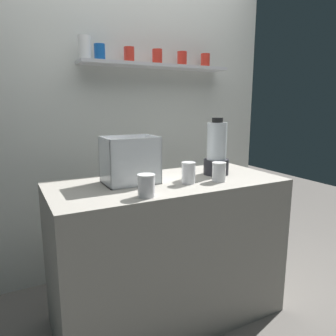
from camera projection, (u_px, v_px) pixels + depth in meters
The scene contains 8 objects.
ground_plane at pixel (168, 314), 2.08m from camera, with size 8.00×8.00×0.00m, color slate.
counter at pixel (168, 250), 1.99m from camera, with size 1.40×0.64×0.90m, color #9E998E.
back_wall_unit at pixel (124, 115), 2.50m from camera, with size 2.60×0.24×2.50m.
carrot_display_bin at pixel (130, 168), 1.85m from camera, with size 0.31×0.22×0.27m.
blender_pitcher at pixel (217, 151), 2.06m from camera, with size 0.16×0.16×0.37m.
juice_cup_pomegranate_far_left at pixel (146, 187), 1.58m from camera, with size 0.09×0.09×0.11m.
juice_cup_beet_left at pixel (188, 174), 1.84m from camera, with size 0.08×0.08×0.13m.
juice_cup_pomegranate_middle at pixel (219, 173), 1.89m from camera, with size 0.08×0.08×0.11m.
Camera 1 is at (-0.86, -1.64, 1.36)m, focal length 33.90 mm.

